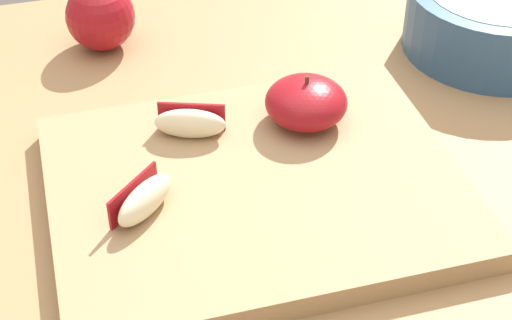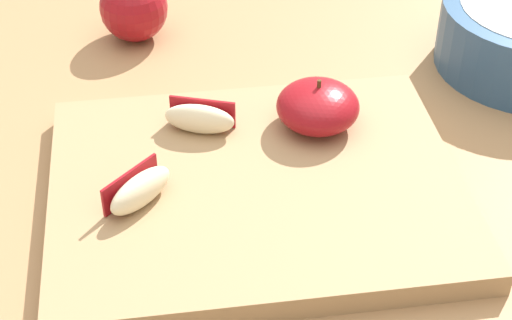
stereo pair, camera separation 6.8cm
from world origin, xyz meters
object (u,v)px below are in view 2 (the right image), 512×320
whole_apple_red_delicious (134,8)px  cutting_board (256,188)px  apple_half_skin_up (318,106)px  apple_wedge_right (140,190)px  apple_wedge_back (200,118)px

whole_apple_red_delicious → cutting_board: bearing=-72.1°
cutting_board → whole_apple_red_delicious: size_ratio=4.19×
apple_half_skin_up → apple_wedge_right: size_ratio=1.23×
cutting_board → apple_wedge_back: bearing=118.5°
apple_wedge_back → apple_wedge_right: 0.11m
apple_half_skin_up → whole_apple_red_delicious: bearing=126.0°
apple_half_skin_up → apple_wedge_right: bearing=-152.4°
cutting_board → apple_half_skin_up: 0.10m
whole_apple_red_delicious → apple_wedge_back: bearing=-76.1°
apple_wedge_back → whole_apple_red_delicious: 0.22m
apple_wedge_back → apple_half_skin_up: bearing=-3.2°
apple_wedge_back → whole_apple_red_delicious: size_ratio=0.82×
cutting_board → apple_wedge_back: apple_wedge_back is taller
apple_wedge_back → cutting_board: bearing=-61.5°
cutting_board → apple_wedge_right: size_ratio=5.65×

